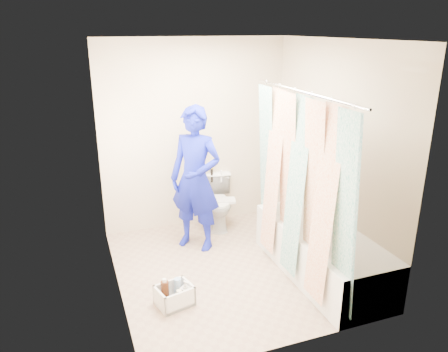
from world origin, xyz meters
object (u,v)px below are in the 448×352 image
object	(u,v)px
toilet	(218,202)
plumber	(196,179)
bathtub	(321,251)
cleaning_caddy	(176,296)

from	to	relation	value
toilet	plumber	distance (m)	0.80
bathtub	cleaning_caddy	xyz separation A→B (m)	(-1.58, 0.00, -0.18)
plumber	cleaning_caddy	xyz separation A→B (m)	(-0.53, -1.06, -0.76)
bathtub	toilet	xyz separation A→B (m)	(-0.61, 1.51, 0.07)
bathtub	plumber	bearing A→B (deg)	134.55
toilet	plumber	world-z (taller)	plumber
toilet	plumber	bearing A→B (deg)	-119.69
plumber	cleaning_caddy	size ratio (longest dim) A/B	4.46
plumber	cleaning_caddy	distance (m)	1.41
toilet	cleaning_caddy	world-z (taller)	toilet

